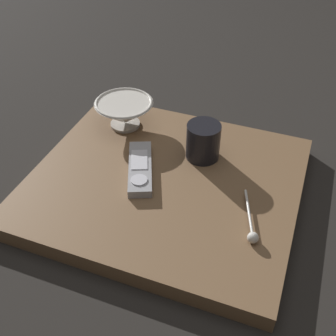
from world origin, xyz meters
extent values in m
plane|color=black|center=(0.00, 0.00, 0.00)|extent=(6.00, 6.00, 0.00)
cube|color=brown|center=(0.00, 0.00, 0.02)|extent=(0.63, 0.56, 0.04)
cylinder|color=beige|center=(-0.18, 0.17, 0.05)|extent=(0.08, 0.08, 0.01)
cone|color=beige|center=(-0.18, 0.17, 0.08)|extent=(0.16, 0.16, 0.06)
torus|color=beige|center=(-0.18, 0.17, 0.12)|extent=(0.16, 0.16, 0.01)
cylinder|color=black|center=(0.06, 0.11, 0.09)|extent=(0.09, 0.09, 0.09)
cylinder|color=silver|center=(0.22, -0.05, 0.06)|extent=(0.05, 0.13, 0.01)
sphere|color=silver|center=(0.24, -0.12, 0.06)|extent=(0.02, 0.02, 0.02)
cube|color=#9E9EA3|center=(-0.07, 0.00, 0.05)|extent=(0.13, 0.20, 0.02)
cylinder|color=silver|center=(-0.04, -0.05, 0.07)|extent=(0.04, 0.04, 0.00)
cube|color=silver|center=(-0.07, 0.02, 0.07)|extent=(0.07, 0.09, 0.00)
camera|label=1|loc=(0.28, -0.71, 0.73)|focal=45.21mm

